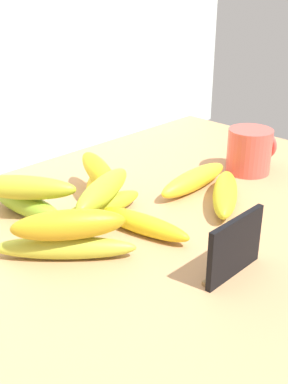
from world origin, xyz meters
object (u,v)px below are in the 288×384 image
object	(u,v)px
coffee_mug	(250,151)
banana_5	(194,180)
banana_8	(21,187)
banana_2	(142,224)
chalkboard_sign	(235,249)
banana_9	(98,171)
banana_4	(96,189)
banana_1	(64,248)
banana_7	(103,190)
banana_0	(96,210)
banana_3	(27,205)
banana_10	(69,225)
banana_6	(225,193)

from	to	relation	value
coffee_mug	banana_5	xyz separation A→B (cm)	(-14.57, 2.29, -2.45)
banana_8	banana_2	bearing A→B (deg)	-59.55
chalkboard_sign	banana_9	xyz separation A→B (cm)	(2.97, 30.26, 1.50)
banana_4	banana_9	bearing A→B (deg)	-77.82
banana_1	banana_7	bearing A→B (deg)	20.74
banana_0	banana_3	distance (cm)	11.58
banana_9	banana_10	size ratio (longest dim) A/B	1.08
coffee_mug	banana_0	size ratio (longest dim) A/B	0.56
banana_5	banana_6	bearing A→B (deg)	-98.72
banana_2	banana_10	distance (cm)	12.82
coffee_mug	banana_10	size ratio (longest dim) A/B	0.65
chalkboard_sign	banana_0	size ratio (longest dim) A/B	0.60
banana_10	banana_0	bearing A→B (deg)	31.59
banana_3	banana_9	world-z (taller)	banana_9
banana_0	banana_4	bearing A→B (deg)	49.66
banana_1	banana_8	bearing A→B (deg)	79.58
chalkboard_sign	banana_2	world-z (taller)	chalkboard_sign
banana_4	banana_8	xyz separation A→B (cm)	(-13.36, 2.27, 3.90)
banana_9	banana_2	bearing A→B (deg)	-104.26
banana_1	banana_3	size ratio (longest dim) A/B	1.30
chalkboard_sign	banana_10	world-z (taller)	chalkboard_sign
banana_4	banana_6	world-z (taller)	banana_6
banana_9	banana_8	bearing A→B (deg)	167.74
banana_5	banana_3	bearing A→B (deg)	154.16
coffee_mug	banana_7	xyz separation A→B (cm)	(-34.38, 4.81, 1.16)
banana_4	banana_6	xyz separation A→B (cm)	(13.71, -17.86, 0.32)
banana_8	banana_9	xyz separation A→B (cm)	(13.50, -2.93, -0.28)
coffee_mug	banana_3	world-z (taller)	coffee_mug
banana_0	banana_8	bearing A→B (deg)	133.16
coffee_mug	banana_1	distance (cm)	45.50
banana_8	banana_10	distance (cm)	14.94
chalkboard_sign	banana_10	xyz separation A→B (cm)	(-12.66, 18.41, 1.52)
banana_3	banana_9	distance (cm)	13.38
coffee_mug	banana_6	distance (cm)	16.83
coffee_mug	banana_8	distance (cm)	45.29
coffee_mug	banana_2	distance (cm)	33.08
banana_0	banana_10	size ratio (longest dim) A/B	1.17
banana_2	banana_4	bearing A→B (deg)	76.89
banana_7	banana_6	bearing A→B (deg)	-28.85
banana_8	banana_10	xyz separation A→B (cm)	(-2.12, -14.79, -0.26)
banana_1	banana_8	distance (cm)	14.83
banana_0	banana_10	world-z (taller)	banana_10
banana_10	banana_7	bearing A→B (deg)	24.99
banana_8	banana_9	distance (cm)	13.82
chalkboard_sign	banana_5	xyz separation A→B (cm)	(17.73, 20.81, -1.93)
banana_6	banana_9	world-z (taller)	banana_9
banana_2	banana_8	size ratio (longest dim) A/B	0.93
banana_1	banana_4	world-z (taller)	banana_4
banana_0	banana_1	distance (cm)	11.94
chalkboard_sign	banana_0	bearing A→B (deg)	95.83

